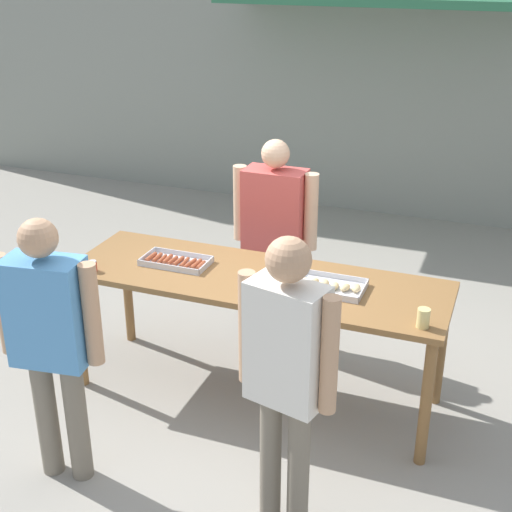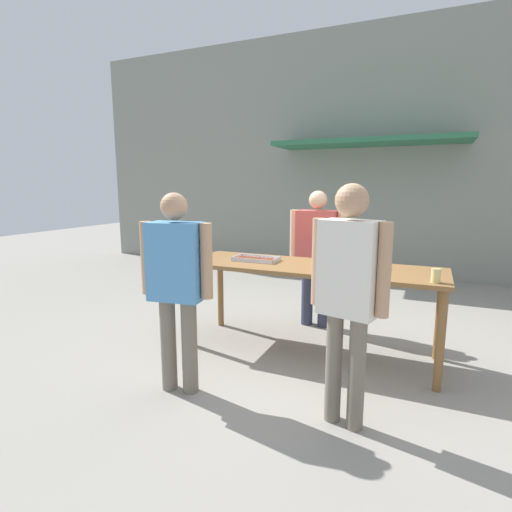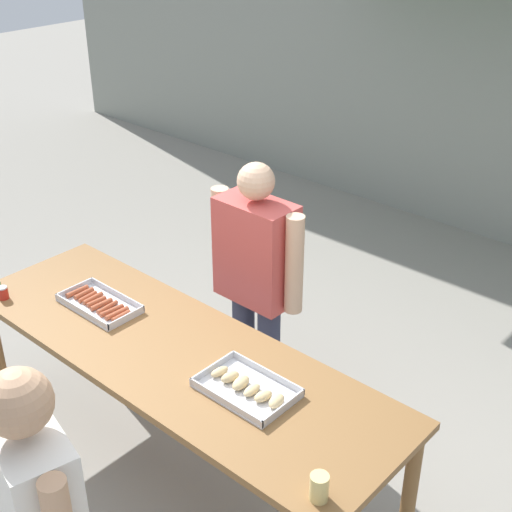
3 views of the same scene
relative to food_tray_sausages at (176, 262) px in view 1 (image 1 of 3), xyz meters
name	(u,v)px [view 1 (image 1 of 3)]	position (x,y,z in m)	size (l,w,h in m)	color
ground_plane	(256,392)	(0.59, 0.00, -0.92)	(24.00, 24.00, 0.00)	gray
building_facade_back	(389,11)	(0.59, 3.98, 1.34)	(12.00, 1.11, 4.50)	gray
serving_table	(256,290)	(0.59, 0.00, -0.11)	(2.52, 0.80, 0.90)	brown
food_tray_sausages	(176,262)	(0.00, 0.00, 0.00)	(0.46, 0.25, 0.04)	silver
food_tray_buns	(330,286)	(1.09, 0.00, 0.00)	(0.44, 0.29, 0.05)	silver
condiment_jar_mustard	(83,264)	(-0.55, -0.30, 0.02)	(0.06, 0.06, 0.07)	#567A38
condiment_jar_ketchup	(93,266)	(-0.46, -0.30, 0.02)	(0.06, 0.06, 0.07)	#B22319
beer_cup	(423,318)	(1.71, -0.29, 0.04)	(0.07, 0.07, 0.12)	#DBC67A
person_server_behind_table	(275,226)	(0.44, 0.79, 0.03)	(0.67, 0.26, 1.62)	#333851
person_customer_holding_hotdog	(50,332)	(-0.17, -1.18, 0.05)	(0.61, 0.29, 1.62)	#756B5B
person_customer_with_cup	(286,364)	(1.17, -1.11, 0.10)	(0.54, 0.30, 1.69)	#756B5B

